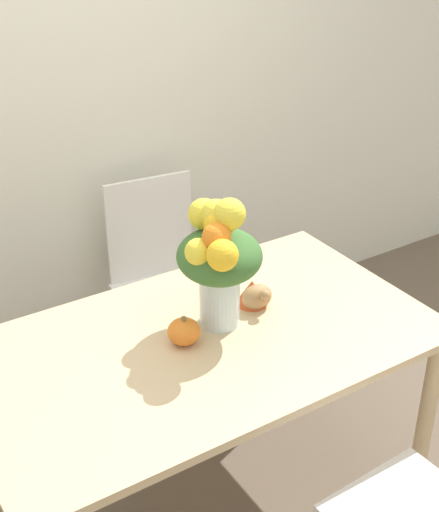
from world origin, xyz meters
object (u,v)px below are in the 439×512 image
(flower_vase, at_px, (219,258))
(pumpkin, at_px, (184,331))
(turkey_figurine, at_px, (254,294))
(dining_chair_near_window, at_px, (162,281))

(flower_vase, relative_size, pumpkin, 4.37)
(pumpkin, height_order, turkey_figurine, pumpkin)
(dining_chair_near_window, bearing_deg, pumpkin, -106.54)
(dining_chair_near_window, bearing_deg, flower_vase, -97.46)
(turkey_figurine, bearing_deg, dining_chair_near_window, 88.03)
(flower_vase, height_order, turkey_figurine, flower_vase)
(flower_vase, distance_m, turkey_figurine, 0.27)
(pumpkin, bearing_deg, turkey_figurine, 11.11)
(flower_vase, xyz_separation_m, turkey_figurine, (0.17, 0.03, -0.21))
(pumpkin, bearing_deg, flower_vase, 11.28)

